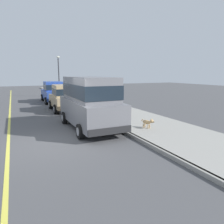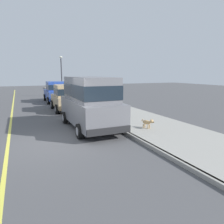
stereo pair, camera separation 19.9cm
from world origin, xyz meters
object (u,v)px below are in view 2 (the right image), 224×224
Objects in this scene: street_lamp at (61,71)px; car_tan_hatchback at (66,97)px; car_blue_sedan at (56,92)px; dog_tan at (148,122)px; car_grey_van at (90,100)px.

car_tan_hatchback is at bearing -99.04° from street_lamp.
car_blue_sedan is 1.04× the size of street_lamp.
car_grey_van is at bearing 143.80° from dog_tan.
car_grey_van is 1.28× the size of car_tan_hatchback.
car_blue_sedan is at bearing 100.22° from dog_tan.
dog_tan is at bearing -36.20° from car_grey_van.
street_lamp reaches higher than car_grey_van.
car_tan_hatchback reaches higher than dog_tan.
dog_tan is at bearing -87.16° from street_lamp.
dog_tan is at bearing -72.20° from car_tan_hatchback.
car_grey_van is 5.48m from car_tan_hatchback.
street_lamp reaches higher than car_blue_sedan.
car_grey_van is 14.89m from street_lamp.
car_blue_sedan is 12.39m from dog_tan.
car_grey_van is 2.99m from dog_tan.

